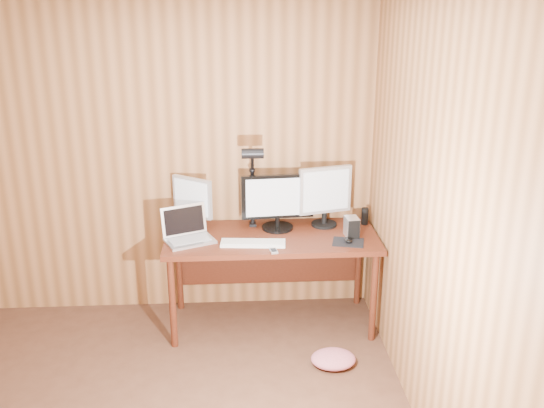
{
  "coord_description": "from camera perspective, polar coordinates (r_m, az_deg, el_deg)",
  "views": [
    {
      "loc": [
        0.67,
        -2.61,
        2.48
      ],
      "look_at": [
        0.93,
        1.58,
        1.02
      ],
      "focal_mm": 40.0,
      "sensor_mm": 36.0,
      "label": 1
    }
  ],
  "objects": [
    {
      "name": "fabric_pile",
      "position": [
        4.42,
        5.79,
        -14.32
      ],
      "size": [
        0.34,
        0.29,
        0.1
      ],
      "primitive_type": null,
      "rotation": [
        0.0,
        0.0,
        -0.09
      ],
      "color": "#C05D6B",
      "rests_on": "floor"
    },
    {
      "name": "mouse",
      "position": [
        4.49,
        7.19,
        -3.36
      ],
      "size": [
        0.09,
        0.11,
        0.03
      ],
      "primitive_type": "ellipsoid",
      "rotation": [
        0.0,
        0.0,
        -0.25
      ],
      "color": "black",
      "rests_on": "mousepad"
    },
    {
      "name": "monitor_right",
      "position": [
        4.71,
        5.01,
        0.91
      ],
      "size": [
        0.42,
        0.2,
        0.48
      ],
      "rotation": [
        0.0,
        0.0,
        0.25
      ],
      "color": "black",
      "rests_on": "desk"
    },
    {
      "name": "speaker",
      "position": [
        4.84,
        8.73,
        -1.15
      ],
      "size": [
        0.06,
        0.06,
        0.13
      ],
      "primitive_type": "cylinder",
      "color": "black",
      "rests_on": "desk"
    },
    {
      "name": "phone",
      "position": [
        4.31,
        0.15,
        -4.42
      ],
      "size": [
        0.06,
        0.1,
        0.01
      ],
      "rotation": [
        0.0,
        0.0,
        0.15
      ],
      "color": "silver",
      "rests_on": "desk"
    },
    {
      "name": "monitor_center",
      "position": [
        4.64,
        0.53,
        0.28
      ],
      "size": [
        0.56,
        0.24,
        0.44
      ],
      "rotation": [
        0.0,
        0.0,
        0.08
      ],
      "color": "black",
      "rests_on": "desk"
    },
    {
      "name": "room_shell",
      "position": [
        2.96,
        -16.41,
        -6.19
      ],
      "size": [
        4.0,
        4.0,
        4.0
      ],
      "color": "#4F2E1E",
      "rests_on": "ground"
    },
    {
      "name": "mousepad",
      "position": [
        4.5,
        7.18,
        -3.59
      ],
      "size": [
        0.26,
        0.23,
        0.0
      ],
      "primitive_type": "cube",
      "rotation": [
        0.0,
        0.0,
        -0.23
      ],
      "color": "black",
      "rests_on": "desk"
    },
    {
      "name": "desk_lamp",
      "position": [
        4.55,
        -1.84,
        2.7
      ],
      "size": [
        0.16,
        0.23,
        0.71
      ],
      "rotation": [
        0.0,
        0.0,
        -0.21
      ],
      "color": "black",
      "rests_on": "desk"
    },
    {
      "name": "desk",
      "position": [
        4.7,
        -0.09,
        -4.03
      ],
      "size": [
        1.6,
        0.7,
        0.75
      ],
      "color": "#4B1D0F",
      "rests_on": "floor"
    },
    {
      "name": "keyboard",
      "position": [
        4.43,
        -1.8,
        -3.68
      ],
      "size": [
        0.48,
        0.18,
        0.02
      ],
      "rotation": [
        0.0,
        0.0,
        -0.08
      ],
      "color": "white",
      "rests_on": "desk"
    },
    {
      "name": "hard_drive",
      "position": [
        4.59,
        7.51,
        -2.16
      ],
      "size": [
        0.1,
        0.14,
        0.15
      ],
      "rotation": [
        0.0,
        0.0,
        0.08
      ],
      "color": "silver",
      "rests_on": "desk"
    },
    {
      "name": "laptop",
      "position": [
        4.53,
        -7.98,
        -2.63
      ],
      "size": [
        0.42,
        0.38,
        0.25
      ],
      "rotation": [
        0.0,
        0.0,
        0.41
      ],
      "color": "silver",
      "rests_on": "desk"
    },
    {
      "name": "monitor_left",
      "position": [
        4.71,
        -7.49,
        0.27
      ],
      "size": [
        0.31,
        0.23,
        0.4
      ],
      "rotation": [
        0.0,
        0.0,
        -0.61
      ],
      "color": "black",
      "rests_on": "desk"
    }
  ]
}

